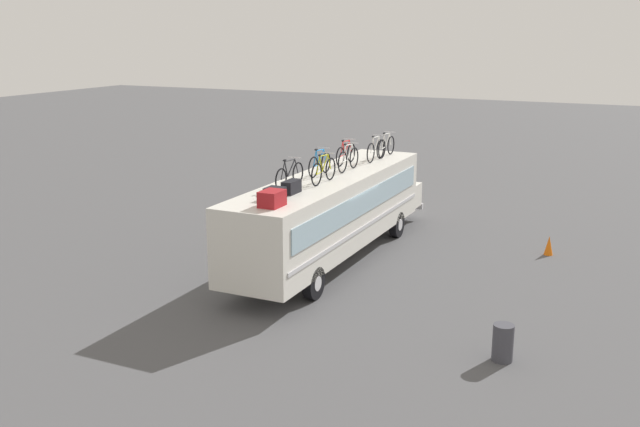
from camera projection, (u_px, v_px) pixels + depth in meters
name	position (u px, v px, depth m)	size (l,w,h in m)	color
ground_plane	(330.00, 261.00, 24.37)	(120.00, 120.00, 0.00)	#4C4C4F
bus	(333.00, 210.00, 24.14)	(12.24, 2.40, 2.94)	silver
luggage_bag_1	(272.00, 199.00, 19.48)	(0.71, 0.54, 0.44)	maroon
luggage_bag_2	(275.00, 193.00, 20.32)	(0.52, 0.49, 0.34)	black
luggage_bag_3	(291.00, 187.00, 21.04)	(0.70, 0.32, 0.38)	black
rooftop_bicycle_1	(290.00, 175.00, 21.78)	(1.79, 0.44, 0.92)	black
rooftop_bicycle_2	(324.00, 171.00, 22.43)	(1.74, 0.44, 0.95)	black
rooftop_bicycle_3	(320.00, 164.00, 23.62)	(1.65, 0.44, 0.92)	black
rooftop_bicycle_4	(348.00, 159.00, 24.40)	(1.71, 0.44, 0.96)	black
rooftop_bicycle_5	(346.00, 154.00, 25.58)	(1.67, 0.44, 0.91)	black
rooftop_bicycle_6	(376.00, 150.00, 26.25)	(1.69, 0.44, 0.95)	black
rooftop_bicycle_7	(386.00, 146.00, 27.16)	(1.69, 0.44, 0.94)	black
trash_bin	(503.00, 343.00, 16.95)	(0.49, 0.49, 0.90)	#3F3F47
traffic_cone	(549.00, 245.00, 24.98)	(0.31, 0.31, 0.67)	orange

